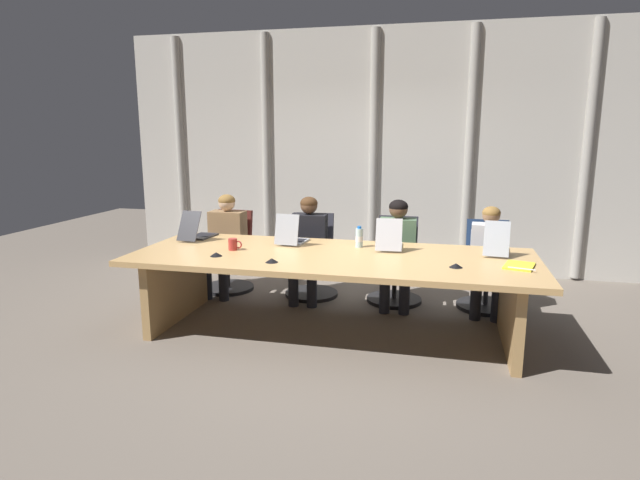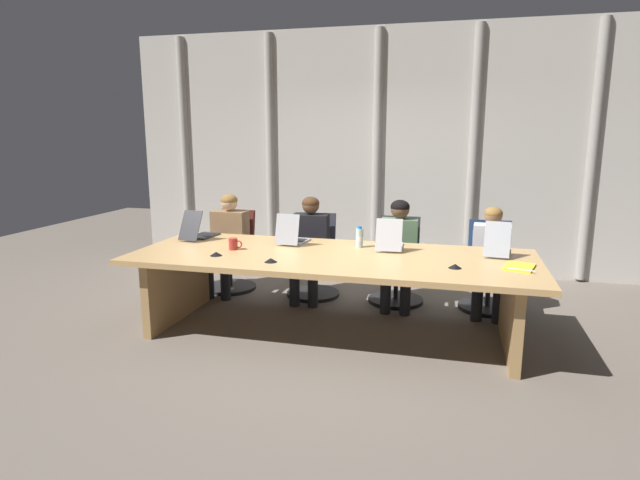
{
  "view_description": "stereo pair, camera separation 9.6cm",
  "coord_description": "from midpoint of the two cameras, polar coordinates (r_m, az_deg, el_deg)",
  "views": [
    {
      "loc": [
        0.96,
        -4.52,
        1.83
      ],
      "look_at": [
        -0.14,
        0.14,
        0.85
      ],
      "focal_mm": 29.47,
      "sensor_mm": 36.0,
      "label": 1
    },
    {
      "loc": [
        1.05,
        -4.5,
        1.83
      ],
      "look_at": [
        -0.14,
        0.14,
        0.85
      ],
      "focal_mm": 29.47,
      "sensor_mm": 36.0,
      "label": 2
    }
  ],
  "objects": [
    {
      "name": "ground_plane",
      "position": [
        4.97,
        1.77,
        -9.98
      ],
      "size": [
        13.52,
        13.52,
        0.0
      ],
      "primitive_type": "plane",
      "color": "#6B6056"
    },
    {
      "name": "conference_table",
      "position": [
        4.79,
        1.82,
        -3.33
      ],
      "size": [
        3.63,
        1.37,
        0.75
      ],
      "color": "tan",
      "rests_on": "ground_plane"
    },
    {
      "name": "curtain_backdrop",
      "position": [
        7.08,
        6.32,
        9.51
      ],
      "size": [
        6.76,
        0.17,
        3.16
      ],
      "color": "beige",
      "rests_on": "ground_plane"
    },
    {
      "name": "laptop_left_end",
      "position": [
        5.61,
        -12.45,
        0.81
      ],
      "size": [
        0.25,
        0.51,
        0.3
      ],
      "rotation": [
        0.0,
        0.0,
        1.49
      ],
      "color": "#2D2D33",
      "rests_on": "conference_table"
    },
    {
      "name": "laptop_left_mid",
      "position": [
        5.21,
        -2.49,
        0.27
      ],
      "size": [
        0.27,
        0.41,
        0.31
      ],
      "rotation": [
        0.0,
        0.0,
        1.49
      ],
      "color": "#A8ADB7",
      "rests_on": "conference_table"
    },
    {
      "name": "laptop_center",
      "position": [
        5.03,
        8.11,
        -0.28
      ],
      "size": [
        0.27,
        0.45,
        0.3
      ],
      "rotation": [
        0.0,
        0.0,
        1.63
      ],
      "color": "#BCBCC1",
      "rests_on": "conference_table"
    },
    {
      "name": "laptop_right_mid",
      "position": [
        5.03,
        19.21,
        -0.78
      ],
      "size": [
        0.27,
        0.49,
        0.32
      ],
      "rotation": [
        0.0,
        0.0,
        1.46
      ],
      "color": "#A8ADB7",
      "rests_on": "conference_table"
    },
    {
      "name": "office_chair_left_end",
      "position": [
        6.32,
        -9.12,
        -2.16
      ],
      "size": [
        0.6,
        0.6,
        0.92
      ],
      "rotation": [
        0.0,
        0.0,
        -1.64
      ],
      "color": "#511E19",
      "rests_on": "ground_plane"
    },
    {
      "name": "office_chair_left_mid",
      "position": [
        6.0,
        -0.19,
        -2.77
      ],
      "size": [
        0.6,
        0.6,
        0.92
      ],
      "rotation": [
        0.0,
        0.0,
        -1.51
      ],
      "color": "#2D2D38",
      "rests_on": "ground_plane"
    },
    {
      "name": "office_chair_center",
      "position": [
        5.84,
        8.82,
        -3.31
      ],
      "size": [
        0.6,
        0.6,
        0.92
      ],
      "rotation": [
        0.0,
        0.0,
        -1.59
      ],
      "color": "#2D2D38",
      "rests_on": "ground_plane"
    },
    {
      "name": "office_chair_right_mid",
      "position": [
        5.83,
        18.28,
        -3.81
      ],
      "size": [
        0.6,
        0.6,
        0.91
      ],
      "rotation": [
        0.0,
        0.0,
        -1.55
      ],
      "color": "navy",
      "rests_on": "ground_plane"
    },
    {
      "name": "person_left_end",
      "position": [
        6.11,
        -9.6,
        0.24
      ],
      "size": [
        0.41,
        0.55,
        1.14
      ],
      "rotation": [
        0.0,
        0.0,
        -1.59
      ],
      "color": "olive",
      "rests_on": "ground_plane"
    },
    {
      "name": "person_left_mid",
      "position": [
        5.78,
        -0.7,
        -0.24
      ],
      "size": [
        0.42,
        0.56,
        1.14
      ],
      "rotation": [
        0.0,
        0.0,
        -1.51
      ],
      "color": "black",
      "rests_on": "ground_plane"
    },
    {
      "name": "person_center",
      "position": [
        5.61,
        9.0,
        -0.72
      ],
      "size": [
        0.41,
        0.56,
        1.13
      ],
      "rotation": [
        0.0,
        0.0,
        -1.53
      ],
      "color": "#4C6B4C",
      "rests_on": "ground_plane"
    },
    {
      "name": "person_right_mid",
      "position": [
        5.61,
        18.52,
        -1.55
      ],
      "size": [
        0.4,
        0.56,
        1.09
      ],
      "rotation": [
        0.0,
        0.0,
        -1.64
      ],
      "color": "silver",
      "rests_on": "ground_plane"
    },
    {
      "name": "water_bottle_primary",
      "position": [
        5.04,
        4.86,
        0.23
      ],
      "size": [
        0.07,
        0.07,
        0.2
      ],
      "color": "silver",
      "rests_on": "conference_table"
    },
    {
      "name": "coffee_mug_near",
      "position": [
        4.99,
        -8.82,
        -0.43
      ],
      "size": [
        0.13,
        0.08,
        0.11
      ],
      "color": "#B2332D",
      "rests_on": "conference_table"
    },
    {
      "name": "conference_mic_left_side",
      "position": [
        4.48,
        -4.76,
        -2.19
      ],
      "size": [
        0.11,
        0.11,
        0.03
      ],
      "primitive_type": "cone",
      "color": "black",
      "rests_on": "conference_table"
    },
    {
      "name": "conference_mic_middle",
      "position": [
        4.78,
        -10.66,
        -1.48
      ],
      "size": [
        0.11,
        0.11,
        0.03
      ],
      "primitive_type": "cone",
      "color": "black",
      "rests_on": "conference_table"
    },
    {
      "name": "conference_mic_right_side",
      "position": [
        4.42,
        15.06,
        -2.75
      ],
      "size": [
        0.11,
        0.11,
        0.03
      ],
      "primitive_type": "cone",
      "color": "black",
      "rests_on": "conference_table"
    },
    {
      "name": "spiral_notepad",
      "position": [
        4.6,
        21.38,
        -2.73
      ],
      "size": [
        0.29,
        0.35,
        0.03
      ],
      "rotation": [
        0.0,
        0.0,
        -0.26
      ],
      "color": "yellow",
      "rests_on": "conference_table"
    }
  ]
}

